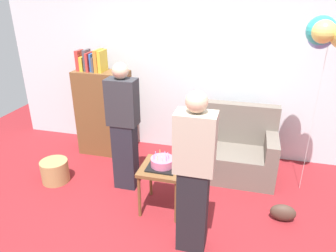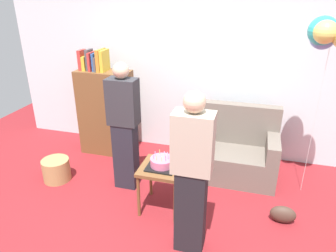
{
  "view_description": "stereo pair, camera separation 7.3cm",
  "coord_description": "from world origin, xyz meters",
  "px_view_note": "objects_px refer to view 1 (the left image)",
  "views": [
    {
      "loc": [
        0.75,
        -2.47,
        2.38
      ],
      "look_at": [
        -0.07,
        0.68,
        0.95
      ],
      "focal_mm": 33.41,
      "sensor_mm": 36.0,
      "label": 1
    },
    {
      "loc": [
        0.82,
        -2.45,
        2.38
      ],
      "look_at": [
        -0.07,
        0.68,
        0.95
      ],
      "focal_mm": 33.41,
      "sensor_mm": 36.0,
      "label": 2
    }
  ],
  "objects_px": {
    "balloon_bunch": "(328,33)",
    "bookshelf": "(104,111)",
    "couch": "(234,151)",
    "person_blowing_candles": "(124,128)",
    "wicker_basket": "(55,171)",
    "person_holding_cake": "(194,175)",
    "birthday_cake": "(162,163)",
    "handbag": "(283,213)",
    "side_table": "(162,173)"
  },
  "relations": [
    {
      "from": "side_table",
      "to": "handbag",
      "type": "relative_size",
      "value": 2.0
    },
    {
      "from": "person_blowing_candles",
      "to": "balloon_bunch",
      "type": "xyz_separation_m",
      "value": [
        2.17,
        0.48,
        1.12
      ]
    },
    {
      "from": "side_table",
      "to": "handbag",
      "type": "distance_m",
      "value": 1.41
    },
    {
      "from": "bookshelf",
      "to": "balloon_bunch",
      "type": "bearing_deg",
      "value": -6.38
    },
    {
      "from": "bookshelf",
      "to": "handbag",
      "type": "bearing_deg",
      "value": -21.16
    },
    {
      "from": "bookshelf",
      "to": "wicker_basket",
      "type": "xyz_separation_m",
      "value": [
        -0.31,
        -0.94,
        -0.54
      ]
    },
    {
      "from": "balloon_bunch",
      "to": "wicker_basket",
      "type": "bearing_deg",
      "value": -168.69
    },
    {
      "from": "couch",
      "to": "person_blowing_candles",
      "type": "distance_m",
      "value": 1.56
    },
    {
      "from": "couch",
      "to": "person_blowing_candles",
      "type": "relative_size",
      "value": 0.67
    },
    {
      "from": "bookshelf",
      "to": "side_table",
      "type": "relative_size",
      "value": 2.87
    },
    {
      "from": "couch",
      "to": "bookshelf",
      "type": "xyz_separation_m",
      "value": [
        -1.98,
        0.14,
        0.35
      ]
    },
    {
      "from": "wicker_basket",
      "to": "couch",
      "type": "bearing_deg",
      "value": 19.45
    },
    {
      "from": "person_holding_cake",
      "to": "handbag",
      "type": "bearing_deg",
      "value": -118.11
    },
    {
      "from": "wicker_basket",
      "to": "person_holding_cake",
      "type": "bearing_deg",
      "value": -19.09
    },
    {
      "from": "bookshelf",
      "to": "wicker_basket",
      "type": "relative_size",
      "value": 4.47
    },
    {
      "from": "person_holding_cake",
      "to": "balloon_bunch",
      "type": "xyz_separation_m",
      "value": [
        1.16,
        1.31,
        1.12
      ]
    },
    {
      "from": "person_blowing_candles",
      "to": "wicker_basket",
      "type": "height_order",
      "value": "person_blowing_candles"
    },
    {
      "from": "balloon_bunch",
      "to": "birthday_cake",
      "type": "bearing_deg",
      "value": -153.08
    },
    {
      "from": "birthday_cake",
      "to": "wicker_basket",
      "type": "height_order",
      "value": "birthday_cake"
    },
    {
      "from": "birthday_cake",
      "to": "couch",
      "type": "bearing_deg",
      "value": 53.14
    },
    {
      "from": "wicker_basket",
      "to": "balloon_bunch",
      "type": "bearing_deg",
      "value": 11.31
    },
    {
      "from": "balloon_bunch",
      "to": "bookshelf",
      "type": "bearing_deg",
      "value": 173.62
    },
    {
      "from": "couch",
      "to": "person_blowing_candles",
      "type": "bearing_deg",
      "value": -153.27
    },
    {
      "from": "bookshelf",
      "to": "birthday_cake",
      "type": "relative_size",
      "value": 5.02
    },
    {
      "from": "bookshelf",
      "to": "person_blowing_candles",
      "type": "relative_size",
      "value": 0.99
    },
    {
      "from": "couch",
      "to": "balloon_bunch",
      "type": "bearing_deg",
      "value": -11.89
    },
    {
      "from": "person_blowing_candles",
      "to": "handbag",
      "type": "xyz_separation_m",
      "value": [
        1.93,
        -0.2,
        -0.73
      ]
    },
    {
      "from": "couch",
      "to": "handbag",
      "type": "distance_m",
      "value": 1.09
    },
    {
      "from": "birthday_cake",
      "to": "person_blowing_candles",
      "type": "relative_size",
      "value": 0.2
    },
    {
      "from": "handbag",
      "to": "side_table",
      "type": "bearing_deg",
      "value": -174.74
    },
    {
      "from": "balloon_bunch",
      "to": "handbag",
      "type": "bearing_deg",
      "value": -109.37
    },
    {
      "from": "side_table",
      "to": "person_holding_cake",
      "type": "distance_m",
      "value": 0.76
    },
    {
      "from": "couch",
      "to": "bookshelf",
      "type": "relative_size",
      "value": 0.68
    },
    {
      "from": "handbag",
      "to": "balloon_bunch",
      "type": "bearing_deg",
      "value": 70.63
    },
    {
      "from": "person_holding_cake",
      "to": "handbag",
      "type": "height_order",
      "value": "person_holding_cake"
    },
    {
      "from": "person_holding_cake",
      "to": "wicker_basket",
      "type": "height_order",
      "value": "person_holding_cake"
    },
    {
      "from": "person_holding_cake",
      "to": "person_blowing_candles",
      "type": "bearing_deg",
      "value": -11.86
    },
    {
      "from": "couch",
      "to": "bookshelf",
      "type": "bearing_deg",
      "value": 176.04
    },
    {
      "from": "side_table",
      "to": "person_blowing_candles",
      "type": "bearing_deg",
      "value": 150.56
    },
    {
      "from": "person_blowing_candles",
      "to": "wicker_basket",
      "type": "relative_size",
      "value": 4.53
    },
    {
      "from": "birthday_cake",
      "to": "wicker_basket",
      "type": "bearing_deg",
      "value": 173.28
    },
    {
      "from": "birthday_cake",
      "to": "person_blowing_candles",
      "type": "xyz_separation_m",
      "value": [
        -0.58,
        0.33,
        0.22
      ]
    },
    {
      "from": "wicker_basket",
      "to": "handbag",
      "type": "xyz_separation_m",
      "value": [
        2.9,
        -0.06,
        -0.05
      ]
    },
    {
      "from": "birthday_cake",
      "to": "wicker_basket",
      "type": "relative_size",
      "value": 0.89
    },
    {
      "from": "birthday_cake",
      "to": "balloon_bunch",
      "type": "bearing_deg",
      "value": 26.92
    },
    {
      "from": "side_table",
      "to": "person_holding_cake",
      "type": "relative_size",
      "value": 0.34
    },
    {
      "from": "person_holding_cake",
      "to": "wicker_basket",
      "type": "relative_size",
      "value": 4.53
    },
    {
      "from": "birthday_cake",
      "to": "handbag",
      "type": "distance_m",
      "value": 1.45
    },
    {
      "from": "person_blowing_candles",
      "to": "balloon_bunch",
      "type": "distance_m",
      "value": 2.49
    },
    {
      "from": "handbag",
      "to": "person_blowing_candles",
      "type": "bearing_deg",
      "value": 174.07
    }
  ]
}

